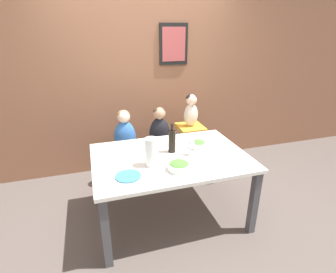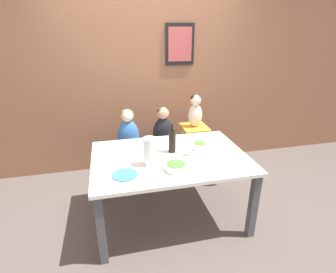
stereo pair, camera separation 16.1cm
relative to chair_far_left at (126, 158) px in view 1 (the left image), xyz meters
The scene contains 16 objects.
ground_plane 0.93m from the chair_far_left, 65.74° to the right, with size 14.00×14.00×0.00m, color #564C47.
wall_back 1.16m from the chair_far_left, 56.73° to the left, with size 10.00×0.09×2.70m.
dining_table 0.89m from the chair_far_left, 65.74° to the right, with size 1.54×1.06×0.74m.
chair_far_left is the anchor object (origin of this frame).
chair_far_center 0.45m from the chair_far_left, ahead, with size 0.39×0.43×0.45m.
chair_right_highchair 0.89m from the chair_far_left, ahead, with size 0.33×0.37×0.73m.
person_child_left 0.35m from the chair_far_left, 90.00° to the left, with size 0.27×0.18×0.57m.
person_child_center 0.57m from the chair_far_left, ahead, with size 0.27×0.18×0.57m.
person_baby_right 1.05m from the chair_far_left, ahead, with size 0.19×0.14×0.42m.
wine_bottle 0.92m from the chair_far_left, 60.07° to the right, with size 0.08×0.08×0.31m.
paper_towel_roll 1.04m from the chair_far_left, 82.30° to the right, with size 0.12×0.12×0.27m.
wine_glass_near 1.09m from the chair_far_left, 55.45° to the right, with size 0.07×0.07×0.17m.
salad_bowl_large 1.18m from the chair_far_left, 72.37° to the right, with size 0.21×0.21×0.08m.
salad_bowl_small 1.04m from the chair_far_left, 44.11° to the right, with size 0.17×0.17×0.08m.
dinner_plate_front_left 1.11m from the chair_far_left, 96.64° to the right, with size 0.22×0.22×0.01m.
dinner_plate_back_left 0.63m from the chair_far_left, 96.00° to the right, with size 0.22×0.22×0.01m.
Camera 1 is at (-0.71, -2.25, 1.93)m, focal length 28.00 mm.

